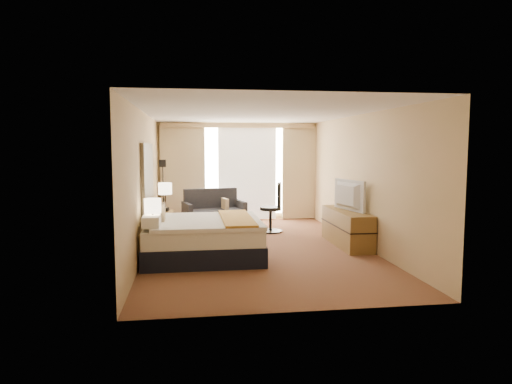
{
  "coord_description": "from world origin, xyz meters",
  "views": [
    {
      "loc": [
        -1.25,
        -8.65,
        1.97
      ],
      "look_at": [
        0.05,
        0.4,
        1.06
      ],
      "focal_mm": 32.0,
      "sensor_mm": 36.0,
      "label": 1
    }
  ],
  "objects": [
    {
      "name": "headboard",
      "position": [
        -2.06,
        0.2,
        1.28
      ],
      "size": [
        0.06,
        1.85,
        1.5
      ],
      "primitive_type": "cube",
      "color": "black",
      "rests_on": "wall_left"
    },
    {
      "name": "nightstand_right",
      "position": [
        -1.87,
        1.45,
        0.28
      ],
      "size": [
        0.45,
        0.52,
        0.55
      ],
      "primitive_type": "cube",
      "color": "olive",
      "rests_on": "floor"
    },
    {
      "name": "media_dresser",
      "position": [
        1.83,
        0.0,
        0.35
      ],
      "size": [
        0.5,
        1.8,
        0.7
      ],
      "primitive_type": "cube",
      "color": "olive",
      "rests_on": "floor"
    },
    {
      "name": "wall_right",
      "position": [
        2.1,
        0.0,
        1.3
      ],
      "size": [
        0.02,
        7.0,
        2.6
      ],
      "primitive_type": "cube",
      "color": "tan",
      "rests_on": "ground"
    },
    {
      "name": "television",
      "position": [
        1.78,
        0.02,
        1.0
      ],
      "size": [
        0.36,
        1.06,
        0.61
      ],
      "primitive_type": "imported",
      "rotation": [
        0.0,
        0.0,
        1.79
      ],
      "color": "black",
      "rests_on": "media_dresser"
    },
    {
      "name": "wall_front",
      "position": [
        0.0,
        -3.5,
        1.3
      ],
      "size": [
        4.2,
        0.02,
        2.6
      ],
      "primitive_type": "cube",
      "color": "tan",
      "rests_on": "ground"
    },
    {
      "name": "bed",
      "position": [
        -1.06,
        -0.65,
        0.36
      ],
      "size": [
        2.03,
        1.85,
        0.98
      ],
      "color": "black",
      "rests_on": "floor"
    },
    {
      "name": "wall_back",
      "position": [
        0.0,
        3.5,
        1.3
      ],
      "size": [
        4.2,
        0.02,
        2.6
      ],
      "primitive_type": "cube",
      "color": "tan",
      "rests_on": "ground"
    },
    {
      "name": "desk_chair",
      "position": [
        0.62,
        1.6,
        0.51
      ],
      "size": [
        0.56,
        0.56,
        1.15
      ],
      "rotation": [
        0.0,
        0.0,
        -0.26
      ],
      "color": "black",
      "rests_on": "floor"
    },
    {
      "name": "lamp_right",
      "position": [
        -1.81,
        1.52,
        1.03
      ],
      "size": [
        0.3,
        0.3,
        0.62
      ],
      "color": "black",
      "rests_on": "nightstand_right"
    },
    {
      "name": "ceiling",
      "position": [
        0.0,
        0.0,
        2.6
      ],
      "size": [
        4.2,
        7.0,
        0.02
      ],
      "primitive_type": "cube",
      "color": "silver",
      "rests_on": "wall_back"
    },
    {
      "name": "floor",
      "position": [
        0.0,
        0.0,
        0.0
      ],
      "size": [
        4.2,
        7.0,
        0.02
      ],
      "primitive_type": "cube",
      "color": "#57181A",
      "rests_on": "ground"
    },
    {
      "name": "curtains",
      "position": [
        -0.0,
        3.39,
        1.41
      ],
      "size": [
        4.12,
        0.19,
        2.56
      ],
      "color": "#C6BA8B",
      "rests_on": "floor"
    },
    {
      "name": "loveseat",
      "position": [
        -0.69,
        2.57,
        0.3
      ],
      "size": [
        1.61,
        1.11,
        0.92
      ],
      "rotation": [
        0.0,
        0.0,
        0.24
      ],
      "color": "#591D19",
      "rests_on": "floor"
    },
    {
      "name": "nightstand_left",
      "position": [
        -1.87,
        -1.05,
        0.28
      ],
      "size": [
        0.45,
        0.52,
        0.55
      ],
      "primitive_type": "cube",
      "color": "olive",
      "rests_on": "floor"
    },
    {
      "name": "wall_left",
      "position": [
        -2.1,
        0.0,
        1.3
      ],
      "size": [
        0.02,
        7.0,
        2.6
      ],
      "primitive_type": "cube",
      "color": "tan",
      "rests_on": "ground"
    },
    {
      "name": "tissue_box",
      "position": [
        -1.78,
        -1.18,
        0.61
      ],
      "size": [
        0.17,
        0.17,
        0.12
      ],
      "primitive_type": "cube",
      "rotation": [
        0.0,
        0.0,
        0.43
      ],
      "color": "#97B3E9",
      "rests_on": "nightstand_left"
    },
    {
      "name": "telephone",
      "position": [
        -1.84,
        1.49,
        0.59
      ],
      "size": [
        0.22,
        0.19,
        0.08
      ],
      "primitive_type": "cube",
      "rotation": [
        0.0,
        0.0,
        -0.19
      ],
      "color": "black",
      "rests_on": "nightstand_right"
    },
    {
      "name": "window",
      "position": [
        0.25,
        3.47,
        1.32
      ],
      "size": [
        2.3,
        0.02,
        2.3
      ],
      "primitive_type": "cube",
      "color": "white",
      "rests_on": "wall_back"
    },
    {
      "name": "floor_lamp",
      "position": [
        -1.9,
        2.3,
        1.17
      ],
      "size": [
        0.21,
        0.21,
        1.66
      ],
      "color": "black",
      "rests_on": "floor"
    },
    {
      "name": "lamp_left",
      "position": [
        -1.87,
        -1.11,
        0.99
      ],
      "size": [
        0.27,
        0.27,
        0.57
      ],
      "color": "black",
      "rests_on": "nightstand_left"
    }
  ]
}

